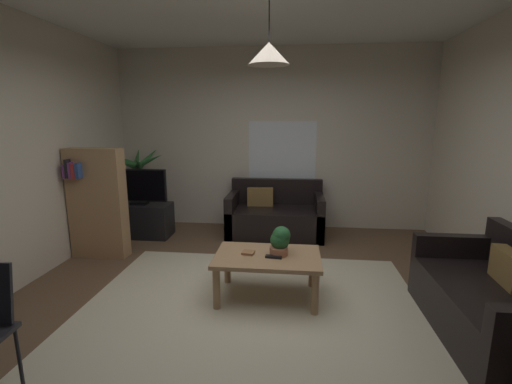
% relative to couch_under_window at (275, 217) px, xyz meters
% --- Properties ---
extents(floor, '(4.94, 5.20, 0.02)m').
position_rel_couch_under_window_xyz_m(floor, '(-0.10, -2.14, -0.29)').
color(floor, brown).
rests_on(floor, ground).
extents(rug, '(3.21, 2.86, 0.01)m').
position_rel_couch_under_window_xyz_m(rug, '(-0.10, -2.34, -0.27)').
color(rug, beige).
rests_on(rug, ground).
extents(wall_back, '(5.06, 0.06, 2.84)m').
position_rel_couch_under_window_xyz_m(wall_back, '(-0.10, 0.49, 1.14)').
color(wall_back, beige).
rests_on(wall_back, ground).
extents(window_pane, '(1.08, 0.01, 1.06)m').
position_rel_couch_under_window_xyz_m(window_pane, '(0.08, 0.46, 0.91)').
color(window_pane, white).
extents(couch_under_window, '(1.43, 0.80, 0.82)m').
position_rel_couch_under_window_xyz_m(couch_under_window, '(0.00, 0.00, 0.00)').
color(couch_under_window, black).
rests_on(couch_under_window, ground).
extents(couch_right_side, '(0.80, 1.50, 0.82)m').
position_rel_couch_under_window_xyz_m(couch_right_side, '(1.91, -2.43, -0.00)').
color(couch_right_side, black).
rests_on(couch_right_side, ground).
extents(coffee_table, '(1.03, 0.67, 0.45)m').
position_rel_couch_under_window_xyz_m(coffee_table, '(0.03, -1.96, 0.10)').
color(coffee_table, '#A87F56').
rests_on(coffee_table, ground).
extents(book_on_table_0, '(0.13, 0.12, 0.03)m').
position_rel_couch_under_window_xyz_m(book_on_table_0, '(-0.16, -1.95, 0.18)').
color(book_on_table_0, '#99663F').
rests_on(book_on_table_0, coffee_table).
extents(remote_on_table_0, '(0.07, 0.17, 0.02)m').
position_rel_couch_under_window_xyz_m(remote_on_table_0, '(0.12, -1.95, 0.18)').
color(remote_on_table_0, black).
rests_on(remote_on_table_0, coffee_table).
extents(remote_on_table_1, '(0.16, 0.07, 0.02)m').
position_rel_couch_under_window_xyz_m(remote_on_table_1, '(0.10, -2.03, 0.18)').
color(remote_on_table_1, black).
rests_on(remote_on_table_1, coffee_table).
extents(potted_plant_on_table, '(0.20, 0.20, 0.28)m').
position_rel_couch_under_window_xyz_m(potted_plant_on_table, '(0.15, -1.93, 0.31)').
color(potted_plant_on_table, '#B77051').
rests_on(potted_plant_on_table, coffee_table).
extents(tv_stand, '(0.90, 0.44, 0.50)m').
position_rel_couch_under_window_xyz_m(tv_stand, '(-2.02, -0.29, -0.03)').
color(tv_stand, black).
rests_on(tv_stand, ground).
extents(tv, '(0.86, 0.16, 0.53)m').
position_rel_couch_under_window_xyz_m(tv, '(-2.02, -0.31, 0.50)').
color(tv, black).
rests_on(tv, tv_stand).
extents(potted_palm_corner, '(0.91, 0.90, 1.33)m').
position_rel_couch_under_window_xyz_m(potted_palm_corner, '(-2.20, 0.12, 0.33)').
color(potted_palm_corner, '#4C4C51').
rests_on(potted_palm_corner, ground).
extents(bookshelf_corner, '(0.70, 0.31, 1.40)m').
position_rel_couch_under_window_xyz_m(bookshelf_corner, '(-2.20, -1.11, 0.43)').
color(bookshelf_corner, '#A87F56').
rests_on(bookshelf_corner, ground).
extents(pendant_lamp, '(0.37, 0.37, 0.63)m').
position_rel_couch_under_window_xyz_m(pendant_lamp, '(0.03, -1.96, 2.04)').
color(pendant_lamp, black).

